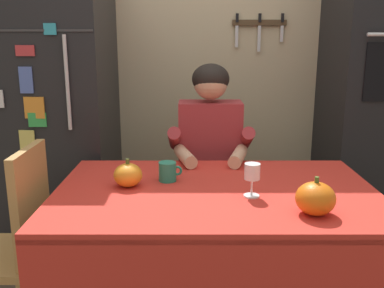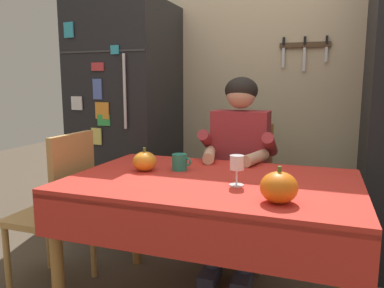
{
  "view_description": "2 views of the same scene",
  "coord_description": "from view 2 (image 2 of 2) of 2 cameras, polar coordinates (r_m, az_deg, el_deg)",
  "views": [
    {
      "loc": [
        -0.1,
        -1.67,
        1.38
      ],
      "look_at": [
        -0.11,
        0.29,
        0.9
      ],
      "focal_mm": 40.16,
      "sensor_mm": 36.0,
      "label": 1
    },
    {
      "loc": [
        0.51,
        -1.62,
        1.2
      ],
      "look_at": [
        -0.13,
        0.15,
        0.9
      ],
      "focal_mm": 34.85,
      "sensor_mm": 36.0,
      "label": 2
    }
  ],
  "objects": [
    {
      "name": "coffee_mug",
      "position": [
        2.01,
        -1.89,
        -2.79
      ],
      "size": [
        0.11,
        0.08,
        0.09
      ],
      "color": "#237F66",
      "rests_on": "dining_table"
    },
    {
      "name": "back_wall_assembly",
      "position": [
        3.0,
        11.06,
        10.91
      ],
      "size": [
        3.7,
        0.13,
        2.6
      ],
      "color": "#BCAD89",
      "rests_on": "ground"
    },
    {
      "name": "dining_table",
      "position": [
        1.85,
        2.88,
        -7.95
      ],
      "size": [
        1.4,
        0.9,
        0.74
      ],
      "color": "#9E6B33",
      "rests_on": "ground"
    },
    {
      "name": "wine_glass",
      "position": [
        1.7,
        6.88,
        -3.16
      ],
      "size": [
        0.07,
        0.07,
        0.14
      ],
      "color": "white",
      "rests_on": "dining_table"
    },
    {
      "name": "chair_behind_person",
      "position": [
        2.63,
        7.85,
        -6.1
      ],
      "size": [
        0.4,
        0.4,
        0.93
      ],
      "color": "#9E6B33",
      "rests_on": "ground"
    },
    {
      "name": "refrigerator",
      "position": [
        2.98,
        -9.83,
        3.25
      ],
      "size": [
        0.68,
        0.71,
        1.8
      ],
      "color": "black",
      "rests_on": "ground"
    },
    {
      "name": "chair_left_side",
      "position": [
        2.3,
        -19.52,
        -8.8
      ],
      "size": [
        0.4,
        0.4,
        0.93
      ],
      "color": "tan",
      "rests_on": "ground"
    },
    {
      "name": "seated_person",
      "position": [
        2.4,
        7.04,
        -2.03
      ],
      "size": [
        0.47,
        0.55,
        1.25
      ],
      "color": "#38384C",
      "rests_on": "ground"
    },
    {
      "name": "pumpkin_medium",
      "position": [
        1.5,
        13.15,
        -6.47
      ],
      "size": [
        0.15,
        0.15,
        0.15
      ],
      "color": "orange",
      "rests_on": "dining_table"
    },
    {
      "name": "pumpkin_large",
      "position": [
        2.01,
        -7.26,
        -2.63
      ],
      "size": [
        0.13,
        0.13,
        0.13
      ],
      "color": "orange",
      "rests_on": "dining_table"
    }
  ]
}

